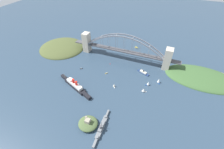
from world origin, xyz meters
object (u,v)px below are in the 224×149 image
Objects in this scene: ocean_liner at (75,85)px; small_boat_1 at (81,68)px; small_boat_0 at (114,85)px; small_boat_4 at (144,90)px; fort_island_mid_harbor at (88,123)px; harbor_ferry_steamer at (143,72)px; small_boat_3 at (106,73)px; harbor_arch_bridge at (124,50)px; seaplane_taxiing_near_bridge at (136,48)px; seaplane_second_in_formation at (113,49)px; naval_cruiser at (101,127)px; small_boat_5 at (159,81)px; small_boat_2 at (148,83)px; channel_marker_buoy at (110,64)px.

ocean_liner is 15.65× the size of small_boat_1.
small_boat_0 is 0.82× the size of small_boat_4.
small_boat_4 is at bearing -121.50° from fort_island_mid_harbor.
small_boat_3 is (80.40, 33.72, -1.44)m from harbor_ferry_steamer.
seaplane_taxiing_near_bridge is at bearing -104.62° from harbor_arch_bridge.
ocean_liner is 174.19m from seaplane_second_in_formation.
seaplane_taxiing_near_bridge reaches higher than small_boat_1.
harbor_arch_bridge is 26.33× the size of small_boat_4.
naval_cruiser is at bearing 107.40° from seaplane_second_in_formation.
harbor_arch_bridge is at bearing -31.72° from harbor_ferry_steamer.
naval_cruiser is 169.62m from harbor_ferry_steamer.
small_boat_4 reaches higher than small_boat_3.
ocean_liner is at bearing 17.09° from small_boat_4.
harbor_ferry_steamer is (-123.26, -101.02, -3.55)m from ocean_liner.
small_boat_5 reaches higher than seaplane_second_in_formation.
ocean_liner is 159.41m from harbor_ferry_steamer.
small_boat_5 is (-24.20, -39.20, 1.13)m from small_boat_4.
small_boat_3 is at bearing -14.83° from small_boat_4.
naval_cruiser reaches higher than seaplane_second_in_formation.
seaplane_second_in_formation is at bearing -76.63° from small_boat_3.
small_boat_5 is at bearing -140.60° from small_boat_2.
small_boat_3 is at bearing -69.50° from naval_cruiser.
channel_marker_buoy is (-36.55, -105.06, -4.65)m from ocean_liner.
naval_cruiser reaches higher than small_boat_1.
fort_island_mid_harbor is 247.56m from seaplane_second_in_formation.
harbor_ferry_steamer is at bearing -124.74° from small_boat_0.
seaplane_second_in_formation is at bearing 28.93° from seaplane_taxiing_near_bridge.
harbor_ferry_steamer is 114.82m from seaplane_taxiing_near_bridge.
small_boat_0 is at bearing 55.26° from harbor_ferry_steamer.
fort_island_mid_harbor is 5.69× the size of small_boat_3.
harbor_arch_bridge is 28.73× the size of seaplane_taxiing_near_bridge.
small_boat_5 is at bearing -121.69° from small_boat_4.
small_boat_1 is 159.69m from small_boat_4.
channel_marker_buoy is (-57.69, -44.61, 0.27)m from small_boat_1.
small_boat_3 is (-64.00, -6.84, -0.07)m from small_boat_1.
small_boat_5 is at bearing 169.31° from channel_marker_buoy.
seaplane_second_in_formation is 70.75m from channel_marker_buoy.
channel_marker_buoy is at bearing 67.95° from seaplane_taxiing_near_bridge.
harbor_arch_bridge is at bearing -113.29° from ocean_liner.
naval_cruiser is 162.67m from small_boat_5.
harbor_arch_bridge is at bearing 75.38° from seaplane_taxiing_near_bridge.
ocean_liner reaches higher than seaplane_second_in_formation.
fort_island_mid_harbor is at bearing 7.42° from naval_cruiser.
harbor_arch_bridge is 32.26× the size of small_boat_0.
small_boat_0 is at bearing -80.51° from naval_cruiser.
harbor_arch_bridge reaches higher than small_boat_2.
fort_island_mid_harbor is at bearing 101.03° from small_boat_3.
harbor_ferry_steamer is 3.08× the size of seaplane_taxiing_near_bridge.
small_boat_4 is 0.87× the size of small_boat_5.
fort_island_mid_harbor is at bearing 125.00° from small_boat_1.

